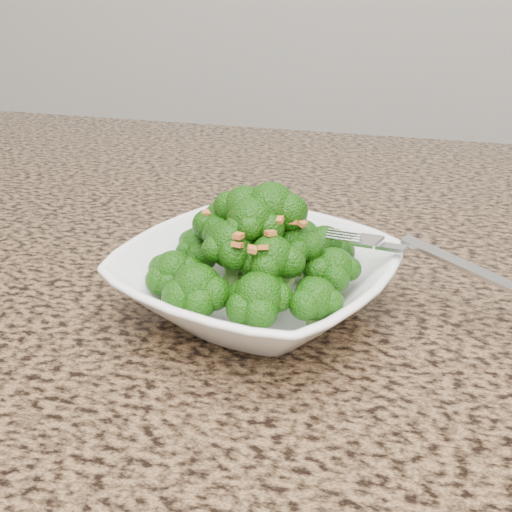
% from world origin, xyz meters
% --- Properties ---
extents(granite_counter, '(1.64, 1.04, 0.03)m').
position_xyz_m(granite_counter, '(0.00, 0.30, 0.89)').
color(granite_counter, brown).
rests_on(granite_counter, cabinet).
extents(bowl, '(0.27, 0.27, 0.05)m').
position_xyz_m(bowl, '(0.04, 0.22, 0.93)').
color(bowl, white).
rests_on(bowl, granite_counter).
extents(broccoli_pile, '(0.19, 0.19, 0.07)m').
position_xyz_m(broccoli_pile, '(0.04, 0.22, 0.99)').
color(broccoli_pile, '#185009').
rests_on(broccoli_pile, bowl).
extents(garlic_topping, '(0.11, 0.11, 0.01)m').
position_xyz_m(garlic_topping, '(0.04, 0.22, 1.03)').
color(garlic_topping, '#C46D2F').
rests_on(garlic_topping, broccoli_pile).
extents(fork, '(0.19, 0.09, 0.01)m').
position_xyz_m(fork, '(0.15, 0.25, 0.96)').
color(fork, silver).
rests_on(fork, bowl).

